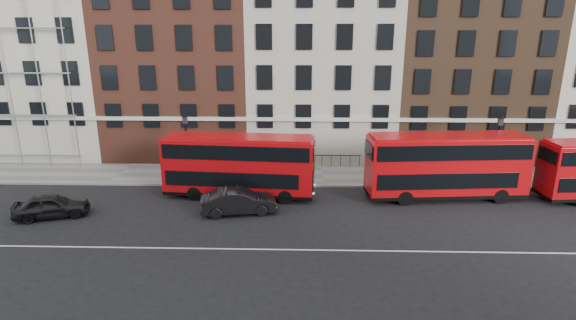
{
  "coord_description": "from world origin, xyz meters",
  "views": [
    {
      "loc": [
        -1.88,
        -23.96,
        11.71
      ],
      "look_at": [
        -2.68,
        5.0,
        3.0
      ],
      "focal_mm": 28.0,
      "sensor_mm": 36.0,
      "label": 1
    }
  ],
  "objects_px": {
    "bus_c": "(446,165)",
    "car_front": "(239,201)",
    "bus_b": "(239,164)",
    "car_rear": "(52,206)"
  },
  "relations": [
    {
      "from": "bus_b",
      "to": "bus_c",
      "type": "distance_m",
      "value": 14.39
    },
    {
      "from": "car_rear",
      "to": "car_front",
      "type": "relative_size",
      "value": 0.91
    },
    {
      "from": "bus_b",
      "to": "car_rear",
      "type": "height_order",
      "value": "bus_b"
    },
    {
      "from": "car_rear",
      "to": "car_front",
      "type": "height_order",
      "value": "car_front"
    },
    {
      "from": "car_front",
      "to": "bus_b",
      "type": "bearing_deg",
      "value": -3.66
    },
    {
      "from": "car_rear",
      "to": "car_front",
      "type": "distance_m",
      "value": 11.83
    },
    {
      "from": "bus_c",
      "to": "car_front",
      "type": "bearing_deg",
      "value": -172.65
    },
    {
      "from": "bus_b",
      "to": "car_rear",
      "type": "bearing_deg",
      "value": -156.4
    },
    {
      "from": "bus_b",
      "to": "bus_c",
      "type": "height_order",
      "value": "bus_c"
    },
    {
      "from": "car_rear",
      "to": "bus_b",
      "type": "bearing_deg",
      "value": -88.94
    }
  ]
}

